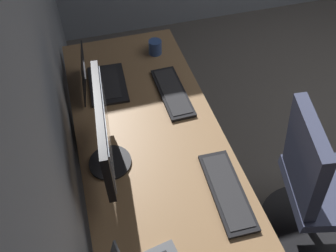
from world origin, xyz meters
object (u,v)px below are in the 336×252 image
object	(u,v)px
monitor_primary	(104,131)
laptop_left	(98,80)
office_chair	(314,191)
keyboard_main	(172,92)
coffee_mug	(155,47)
drawer_pedestal	(141,153)
keyboard_spare	(227,191)

from	to	relation	value
monitor_primary	laptop_left	distance (m)	0.58
laptop_left	office_chair	world-z (taller)	office_chair
office_chair	monitor_primary	bearing A→B (deg)	74.53
keyboard_main	office_chair	size ratio (longest dim) A/B	0.44
laptop_left	coffee_mug	size ratio (longest dim) A/B	2.86
office_chair	laptop_left	bearing A→B (deg)	49.75
monitor_primary	drawer_pedestal	bearing A→B (deg)	-32.23
coffee_mug	office_chair	xyz separation A→B (m)	(-1.05, -0.59, -0.32)
keyboard_spare	coffee_mug	bearing A→B (deg)	2.41
laptop_left	office_chair	size ratio (longest dim) A/B	0.36
coffee_mug	drawer_pedestal	bearing A→B (deg)	153.84
laptop_left	keyboard_main	size ratio (longest dim) A/B	0.83
drawer_pedestal	coffee_mug	xyz separation A→B (m)	(0.46, -0.23, 0.43)
drawer_pedestal	keyboard_spare	size ratio (longest dim) A/B	1.63
laptop_left	keyboard_main	bearing A→B (deg)	-114.34
laptop_left	keyboard_spare	world-z (taller)	laptop_left
laptop_left	keyboard_main	xyz separation A→B (m)	(-0.17, -0.39, -0.04)
keyboard_main	keyboard_spare	distance (m)	0.68
monitor_primary	keyboard_main	size ratio (longest dim) A/B	1.31
laptop_left	monitor_primary	bearing A→B (deg)	176.77
coffee_mug	keyboard_main	bearing A→B (deg)	179.43
monitor_primary	coffee_mug	xyz separation A→B (m)	(0.77, -0.42, -0.18)
drawer_pedestal	keyboard_spare	distance (m)	0.77
monitor_primary	keyboard_main	world-z (taller)	monitor_primary
monitor_primary	office_chair	size ratio (longest dim) A/B	0.57
monitor_primary	keyboard_spare	xyz separation A→B (m)	(-0.30, -0.47, -0.22)
keyboard_main	office_chair	bearing A→B (deg)	-137.75
monitor_primary	laptop_left	xyz separation A→B (m)	(0.55, -0.03, -0.18)
keyboard_main	coffee_mug	world-z (taller)	coffee_mug
monitor_primary	coffee_mug	size ratio (longest dim) A/B	4.54
keyboard_spare	laptop_left	bearing A→B (deg)	27.03
keyboard_main	office_chair	distance (m)	0.93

